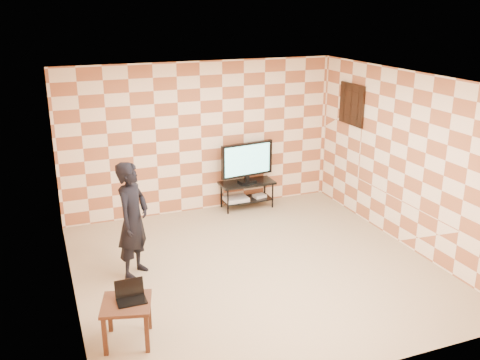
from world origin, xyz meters
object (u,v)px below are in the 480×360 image
object	(u,v)px
tv_stand	(247,189)
side_table	(127,309)
person	(133,220)
tv	(247,160)

from	to	relation	value
tv_stand	side_table	world-z (taller)	same
side_table	person	world-z (taller)	person
tv	tv_stand	bearing A→B (deg)	82.54
tv_stand	side_table	bearing A→B (deg)	-129.82
tv	side_table	xyz separation A→B (m)	(-2.80, -3.36, -0.50)
tv_stand	side_table	size ratio (longest dim) A/B	1.53
person	side_table	bearing A→B (deg)	-154.98
tv_stand	person	world-z (taller)	person
tv_stand	person	size ratio (longest dim) A/B	0.61
side_table	person	bearing A→B (deg)	76.05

